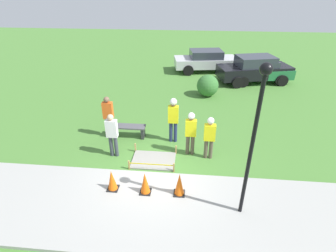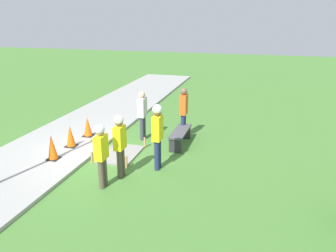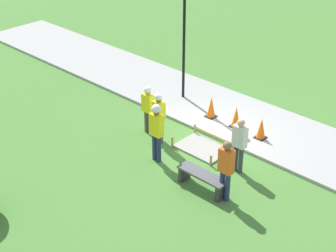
# 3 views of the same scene
# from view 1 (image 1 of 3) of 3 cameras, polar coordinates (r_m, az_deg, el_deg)

# --- Properties ---
(ground_plane) EXTENTS (60.00, 60.00, 0.00)m
(ground_plane) POSITION_cam_1_polar(r_m,az_deg,el_deg) (9.03, -2.59, -10.48)
(ground_plane) COLOR #477A33
(sidewalk) EXTENTS (28.00, 3.15, 0.10)m
(sidewalk) POSITION_cam_1_polar(r_m,az_deg,el_deg) (7.86, -4.22, -17.45)
(sidewalk) COLOR #9E9E99
(sidewalk) RESTS_ON ground_plane
(wet_concrete_patch) EXTENTS (1.60, 1.14, 0.36)m
(wet_concrete_patch) POSITION_cam_1_polar(r_m,az_deg,el_deg) (9.61, -3.15, -7.47)
(wet_concrete_patch) COLOR gray
(wet_concrete_patch) RESTS_ON ground_plane
(traffic_cone_near_patch) EXTENTS (0.34, 0.34, 0.69)m
(traffic_cone_near_patch) POSITION_cam_1_polar(r_m,az_deg,el_deg) (8.30, -12.10, -11.44)
(traffic_cone_near_patch) COLOR black
(traffic_cone_near_patch) RESTS_ON sidewalk
(traffic_cone_far_patch) EXTENTS (0.34, 0.34, 0.73)m
(traffic_cone_far_patch) POSITION_cam_1_polar(r_m,az_deg,el_deg) (8.03, -5.02, -12.25)
(traffic_cone_far_patch) COLOR black
(traffic_cone_far_patch) RESTS_ON sidewalk
(traffic_cone_sidewalk_edge) EXTENTS (0.34, 0.34, 0.75)m
(traffic_cone_sidewalk_edge) POSITION_cam_1_polar(r_m,az_deg,el_deg) (7.95, 2.50, -12.53)
(traffic_cone_sidewalk_edge) COLOR black
(traffic_cone_sidewalk_edge) RESTS_ON sidewalk
(park_bench) EXTENTS (1.51, 0.44, 0.52)m
(park_bench) POSITION_cam_1_polar(r_m,az_deg,el_deg) (11.01, -8.86, -0.69)
(park_bench) COLOR #2D2D33
(park_bench) RESTS_ON ground_plane
(worker_supervisor) EXTENTS (0.40, 0.24, 1.67)m
(worker_supervisor) POSITION_cam_1_polar(r_m,az_deg,el_deg) (9.37, 9.04, -1.92)
(worker_supervisor) COLOR brown
(worker_supervisor) RESTS_ON ground_plane
(worker_assistant) EXTENTS (0.40, 0.27, 1.89)m
(worker_assistant) POSITION_cam_1_polar(r_m,az_deg,el_deg) (10.18, 1.16, 2.17)
(worker_assistant) COLOR navy
(worker_assistant) RESTS_ON ground_plane
(worker_trainee) EXTENTS (0.40, 0.25, 1.72)m
(worker_trainee) POSITION_cam_1_polar(r_m,az_deg,el_deg) (9.50, 4.98, -0.92)
(worker_trainee) COLOR brown
(worker_trainee) RESTS_ON ground_plane
(bystander_in_orange_shirt) EXTENTS (0.40, 0.24, 1.80)m
(bystander_in_orange_shirt) POSITION_cam_1_polar(r_m,az_deg,el_deg) (10.83, -12.86, 2.43)
(bystander_in_orange_shirt) COLOR navy
(bystander_in_orange_shirt) RESTS_ON ground_plane
(bystander_in_gray_shirt) EXTENTS (0.40, 0.23, 1.72)m
(bystander_in_gray_shirt) POSITION_cam_1_polar(r_m,az_deg,el_deg) (9.59, -12.06, -1.52)
(bystander_in_gray_shirt) COLOR #383D47
(bystander_in_gray_shirt) RESTS_ON ground_plane
(lamppost_near) EXTENTS (0.28, 0.28, 4.20)m
(lamppost_near) POSITION_cam_1_polar(r_m,az_deg,el_deg) (6.35, 18.53, 0.02)
(lamppost_near) COLOR black
(lamppost_near) RESTS_ON sidewalk
(parked_car_green) EXTENTS (4.32, 2.58, 1.42)m
(parked_car_green) POSITION_cam_1_polar(r_m,az_deg,el_deg) (18.05, 19.04, 11.36)
(parked_car_green) COLOR #236B3D
(parked_car_green) RESTS_ON ground_plane
(parked_car_silver) EXTENTS (4.63, 2.56, 1.51)m
(parked_car_silver) POSITION_cam_1_polar(r_m,az_deg,el_deg) (19.47, 8.21, 13.97)
(parked_car_silver) COLOR #BCBCC1
(parked_car_silver) RESTS_ON ground_plane
(parked_car_black) EXTENTS (4.81, 2.80, 1.68)m
(parked_car_black) POSITION_cam_1_polar(r_m,az_deg,el_deg) (17.85, 18.27, 11.67)
(parked_car_black) COLOR black
(parked_car_black) RESTS_ON ground_plane
(shrub_rounded_near) EXTENTS (1.22, 1.22, 1.22)m
(shrub_rounded_near) POSITION_cam_1_polar(r_m,az_deg,el_deg) (15.02, 8.62, 8.68)
(shrub_rounded_near) COLOR #387033
(shrub_rounded_near) RESTS_ON ground_plane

